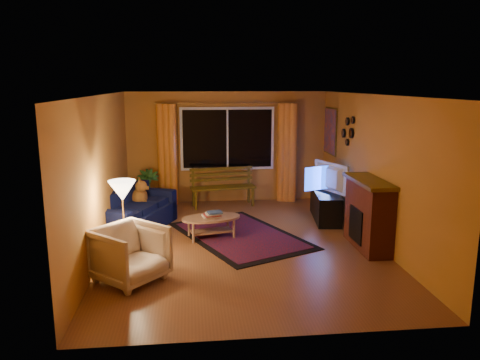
{
  "coord_description": "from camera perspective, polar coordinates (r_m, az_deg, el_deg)",
  "views": [
    {
      "loc": [
        -0.84,
        -7.52,
        2.69
      ],
      "look_at": [
        0.0,
        0.3,
        1.05
      ],
      "focal_mm": 35.0,
      "sensor_mm": 36.0,
      "label": 1
    }
  ],
  "objects": [
    {
      "name": "curtain_rod",
      "position": [
        10.46,
        -1.54,
        9.37
      ],
      "size": [
        3.2,
        0.03,
        0.03
      ],
      "primitive_type": "cylinder",
      "rotation": [
        0.0,
        1.57,
        0.0
      ],
      "color": "#BF8C3F",
      "rests_on": "wall_back"
    },
    {
      "name": "armchair",
      "position": [
        6.63,
        -13.28,
        -8.47
      ],
      "size": [
        1.14,
        1.14,
        0.86
      ],
      "primitive_type": "imported",
      "rotation": [
        0.0,
        0.0,
        0.83
      ],
      "color": "beige",
      "rests_on": "ground"
    },
    {
      "name": "curtain_right",
      "position": [
        10.74,
        5.71,
        3.32
      ],
      "size": [
        0.36,
        0.36,
        2.24
      ],
      "primitive_type": "cylinder",
      "color": "orange",
      "rests_on": "ground"
    },
    {
      "name": "potted_plant",
      "position": [
        10.24,
        -11.16,
        -1.18
      ],
      "size": [
        0.53,
        0.53,
        0.86
      ],
      "primitive_type": "imported",
      "rotation": [
        0.0,
        0.0,
        0.1
      ],
      "color": "#235B1E",
      "rests_on": "ground"
    },
    {
      "name": "fireplace",
      "position": [
        7.97,
        15.41,
        -4.22
      ],
      "size": [
        0.4,
        1.2,
        1.1
      ],
      "primitive_type": "cube",
      "color": "maroon",
      "rests_on": "ground"
    },
    {
      "name": "window",
      "position": [
        10.57,
        -1.54,
        5.04
      ],
      "size": [
        2.0,
        0.02,
        1.3
      ],
      "primitive_type": "cube",
      "color": "black",
      "rests_on": "wall_back"
    },
    {
      "name": "ceiling",
      "position": [
        7.57,
        0.25,
        10.42
      ],
      "size": [
        4.5,
        6.0,
        0.02
      ],
      "primitive_type": "cube",
      "color": "white",
      "rests_on": "ground"
    },
    {
      "name": "wall_left",
      "position": [
        7.78,
        -16.53,
        0.63
      ],
      "size": [
        0.02,
        6.0,
        2.5
      ],
      "primitive_type": "cube",
      "color": "#C57E30",
      "rests_on": "ground"
    },
    {
      "name": "tv_console",
      "position": [
        9.52,
        10.39,
        -3.09
      ],
      "size": [
        0.62,
        1.39,
        0.56
      ],
      "primitive_type": "cube",
      "rotation": [
        0.0,
        0.0,
        -0.13
      ],
      "color": "black",
      "rests_on": "ground"
    },
    {
      "name": "wall_right",
      "position": [
        8.26,
        16.03,
        1.28
      ],
      "size": [
        0.02,
        6.0,
        2.5
      ],
      "primitive_type": "cube",
      "color": "#C57E30",
      "rests_on": "ground"
    },
    {
      "name": "floor_lamp",
      "position": [
        7.16,
        -13.96,
        -5.24
      ],
      "size": [
        0.23,
        0.23,
        1.27
      ],
      "primitive_type": "cylinder",
      "rotation": [
        0.0,
        0.0,
        0.09
      ],
      "color": "#BF8C3F",
      "rests_on": "ground"
    },
    {
      "name": "wall_back",
      "position": [
        10.66,
        -1.56,
        4.01
      ],
      "size": [
        4.5,
        0.02,
        2.5
      ],
      "primitive_type": "cube",
      "color": "#C57E30",
      "rests_on": "ground"
    },
    {
      "name": "rug",
      "position": [
        8.43,
        -0.0,
        -6.76
      ],
      "size": [
        2.62,
        3.1,
        0.02
      ],
      "primitive_type": "cube",
      "rotation": [
        0.0,
        0.0,
        0.43
      ],
      "color": "maroon",
      "rests_on": "ground"
    },
    {
      "name": "floor",
      "position": [
        8.03,
        0.23,
        -7.86
      ],
      "size": [
        4.5,
        6.0,
        0.02
      ],
      "primitive_type": "cube",
      "color": "brown",
      "rests_on": "ground"
    },
    {
      "name": "television",
      "position": [
        9.39,
        10.52,
        0.29
      ],
      "size": [
        0.5,
        0.99,
        0.58
      ],
      "primitive_type": "imported",
      "rotation": [
        0.0,
        0.0,
        1.95
      ],
      "color": "black",
      "rests_on": "tv_console"
    },
    {
      "name": "dog",
      "position": [
        9.16,
        -12.15,
        -1.64
      ],
      "size": [
        0.41,
        0.49,
        0.46
      ],
      "primitive_type": null,
      "rotation": [
        0.0,
        0.0,
        0.28
      ],
      "color": "brown",
      "rests_on": "sofa"
    },
    {
      "name": "curtain_left",
      "position": [
        10.53,
        -8.86,
        3.07
      ],
      "size": [
        0.36,
        0.36,
        2.24
      ],
      "primitive_type": "cylinder",
      "color": "orange",
      "rests_on": "ground"
    },
    {
      "name": "mirror_cluster",
      "position": [
        9.37,
        12.96,
        6.04
      ],
      "size": [
        0.06,
        0.6,
        0.56
      ],
      "primitive_type": null,
      "color": "black",
      "rests_on": "wall_right"
    },
    {
      "name": "painting",
      "position": [
        10.48,
        10.94,
        5.87
      ],
      "size": [
        0.04,
        0.76,
        0.96
      ],
      "primitive_type": "cube",
      "color": "#CC4513",
      "rests_on": "wall_right"
    },
    {
      "name": "sofa",
      "position": [
        8.81,
        -12.69,
        -3.7
      ],
      "size": [
        1.49,
        2.05,
        0.76
      ],
      "primitive_type": "cube",
      "rotation": [
        0.0,
        0.0,
        -0.41
      ],
      "color": "black",
      "rests_on": "ground"
    },
    {
      "name": "coffee_table",
      "position": [
        8.3,
        -3.53,
        -5.76
      ],
      "size": [
        1.24,
        1.24,
        0.38
      ],
      "primitive_type": "cylinder",
      "rotation": [
        0.0,
        0.0,
        0.2
      ],
      "color": "#A57859",
      "rests_on": "ground"
    },
    {
      "name": "bench",
      "position": [
        10.36,
        -2.07,
        -2.05
      ],
      "size": [
        1.47,
        0.62,
        0.43
      ],
      "primitive_type": "cube",
      "rotation": [
        0.0,
        0.0,
        0.14
      ],
      "color": "#4E3A09",
      "rests_on": "ground"
    }
  ]
}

